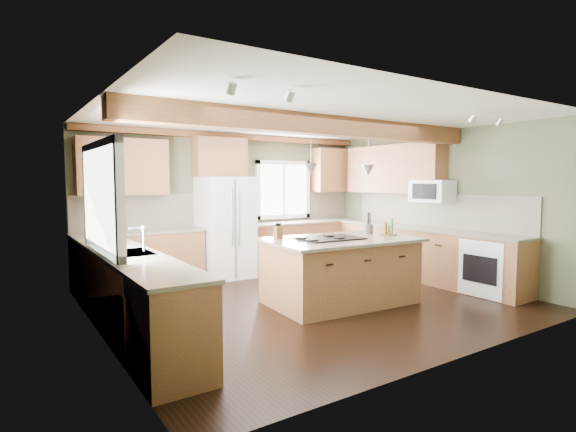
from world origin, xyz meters
TOP-DOWN VIEW (x-y plane):
  - floor at (0.00, 0.00)m, footprint 5.60×5.60m
  - ceiling at (0.00, 0.00)m, footprint 5.60×5.60m
  - wall_back at (0.00, 2.50)m, footprint 5.60×0.00m
  - wall_left at (-2.80, 0.00)m, footprint 0.00×5.00m
  - wall_right at (2.80, 0.00)m, footprint 0.00×5.00m
  - ceiling_beam at (0.00, -0.30)m, footprint 5.55×0.26m
  - soffit_trim at (0.00, 2.40)m, footprint 5.55×0.20m
  - backsplash_back at (0.00, 2.48)m, footprint 5.58×0.03m
  - backsplash_right at (2.78, 0.05)m, footprint 0.03×3.70m
  - base_cab_back_left at (-1.79, 2.20)m, footprint 2.02×0.60m
  - counter_back_left at (-1.79, 2.20)m, footprint 2.06×0.64m
  - base_cab_back_right at (1.49, 2.20)m, footprint 2.62×0.60m
  - counter_back_right at (1.49, 2.20)m, footprint 2.66×0.64m
  - base_cab_left at (-2.50, 0.05)m, footprint 0.60×3.70m
  - counter_left at (-2.50, 0.05)m, footprint 0.64×3.74m
  - base_cab_right at (2.50, 0.05)m, footprint 0.60×3.70m
  - counter_right at (2.50, 0.05)m, footprint 0.64×3.74m
  - upper_cab_back_left at (-1.99, 2.33)m, footprint 1.40×0.35m
  - upper_cab_over_fridge at (-0.30, 2.33)m, footprint 0.96×0.35m
  - upper_cab_right at (2.62, 0.90)m, footprint 0.35×2.20m
  - upper_cab_back_corner at (2.30, 2.33)m, footprint 0.90×0.35m
  - window_left at (-2.78, 0.05)m, footprint 0.04×1.60m
  - window_back at (1.15, 2.48)m, footprint 1.10×0.04m
  - sink at (-2.50, 0.05)m, footprint 0.50×0.65m
  - faucet at (-2.32, 0.05)m, footprint 0.02×0.02m
  - dishwasher at (-2.49, -1.25)m, footprint 0.60×0.60m
  - oven at (2.49, -1.25)m, footprint 0.60×0.72m
  - microwave at (2.58, -0.05)m, footprint 0.40×0.70m
  - pendant_left at (-0.17, -0.27)m, footprint 0.18×0.18m
  - pendant_right at (0.81, -0.33)m, footprint 0.18×0.18m
  - refrigerator at (-0.30, 2.12)m, footprint 0.90×0.74m
  - island at (0.32, -0.30)m, footprint 2.04×1.33m
  - island_top at (0.32, -0.30)m, footprint 2.18×1.47m
  - cooktop at (0.15, -0.29)m, footprint 0.89×0.62m
  - knife_block at (-0.45, 0.12)m, footprint 0.12×0.10m
  - utensil_crock at (1.03, -0.13)m, footprint 0.13×0.13m
  - bottle_tray at (1.18, -0.39)m, footprint 0.26×0.26m

SIDE VIEW (x-z plane):
  - floor at x=0.00m, z-range 0.00..0.00m
  - dishwasher at x=-2.49m, z-range 0.01..0.85m
  - oven at x=2.49m, z-range 0.01..0.85m
  - base_cab_back_left at x=-1.79m, z-range 0.00..0.88m
  - base_cab_back_right at x=1.49m, z-range 0.00..0.88m
  - base_cab_left at x=-2.50m, z-range 0.00..0.88m
  - base_cab_right at x=2.50m, z-range 0.00..0.88m
  - island at x=0.32m, z-range 0.00..0.88m
  - counter_back_left at x=-1.79m, z-range 0.88..0.92m
  - counter_back_right at x=1.49m, z-range 0.88..0.92m
  - counter_left at x=-2.50m, z-range 0.88..0.92m
  - counter_right at x=2.50m, z-range 0.88..0.92m
  - refrigerator at x=-0.30m, z-range 0.00..1.80m
  - island_top at x=0.32m, z-range 0.88..0.92m
  - sink at x=-2.50m, z-range 0.89..0.92m
  - cooktop at x=0.15m, z-range 0.92..0.94m
  - utensil_crock at x=1.03m, z-range 0.92..1.07m
  - knife_block at x=-0.45m, z-range 0.92..1.10m
  - bottle_tray at x=1.18m, z-range 0.92..1.15m
  - faucet at x=-2.32m, z-range 0.91..1.19m
  - backsplash_back at x=0.00m, z-range 0.92..1.50m
  - backsplash_right at x=2.78m, z-range 0.92..1.50m
  - wall_back at x=0.00m, z-range -1.50..4.10m
  - wall_left at x=-2.80m, z-range -1.20..3.80m
  - wall_right at x=2.80m, z-range -1.20..3.80m
  - window_back at x=1.15m, z-range 1.05..2.05m
  - window_left at x=-2.78m, z-range 1.02..2.08m
  - microwave at x=2.58m, z-range 1.36..1.74m
  - pendant_left at x=-0.17m, z-range 1.80..1.96m
  - pendant_right at x=0.81m, z-range 1.80..1.96m
  - upper_cab_back_left at x=-1.99m, z-range 1.50..2.40m
  - upper_cab_right at x=2.62m, z-range 1.50..2.40m
  - upper_cab_back_corner at x=2.30m, z-range 1.50..2.40m
  - upper_cab_over_fridge at x=-0.30m, z-range 1.80..2.50m
  - ceiling_beam at x=0.00m, z-range 2.34..2.60m
  - soffit_trim at x=0.00m, z-range 2.49..2.59m
  - ceiling at x=0.00m, z-range 2.60..2.60m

